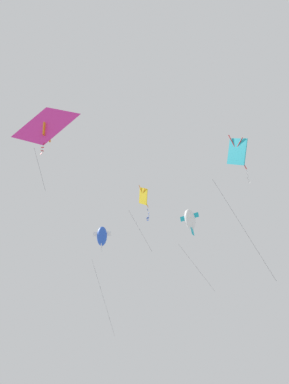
{
  "coord_description": "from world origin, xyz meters",
  "views": [
    {
      "loc": [
        -22.64,
        0.57,
        5.56
      ],
      "look_at": [
        -0.14,
        4.7,
        28.69
      ],
      "focal_mm": 39.93,
      "sensor_mm": 36.0,
      "label": 1
    }
  ],
  "objects": [
    {
      "name": "kite_fish_low_drifter",
      "position": [
        5.65,
        1.69,
        30.48
      ],
      "size": [
        2.75,
        2.68,
        7.29
      ],
      "rotation": [
        0.39,
        0.0,
        4.49
      ],
      "color": "white"
    },
    {
      "name": "kite_delta_mid_left",
      "position": [
        -8.39,
        9.37,
        27.04
      ],
      "size": [
        1.6,
        3.53,
        5.81
      ],
      "rotation": [
        0.22,
        0.0,
        4.53
      ],
      "color": "#DB2D93"
    },
    {
      "name": "kite_diamond_near_right",
      "position": [
        0.47,
        4.9,
        28.83
      ],
      "size": [
        2.66,
        1.7,
        4.94
      ],
      "rotation": [
        0.48,
        0.0,
        4.03
      ],
      "color": "yellow"
    },
    {
      "name": "kite_fish_highest",
      "position": [
        5.84,
        9.67,
        29.91
      ],
      "size": [
        2.36,
        2.55,
        9.8
      ],
      "rotation": [
        0.3,
        0.0,
        4.84
      ],
      "color": "blue"
    },
    {
      "name": "kite_diamond_near_left",
      "position": [
        -4.19,
        -2.17,
        27.11
      ],
      "size": [
        3.67,
        2.66,
        9.63
      ],
      "rotation": [
        0.43,
        0.0,
        4.03
      ],
      "color": "#1EB2C6"
    }
  ]
}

